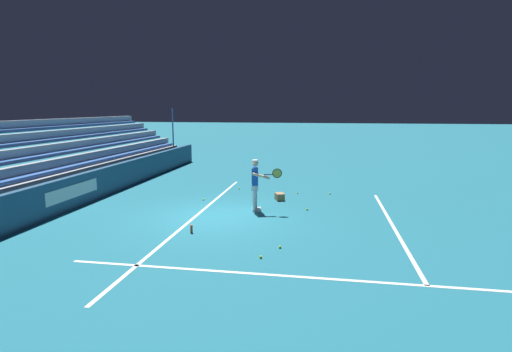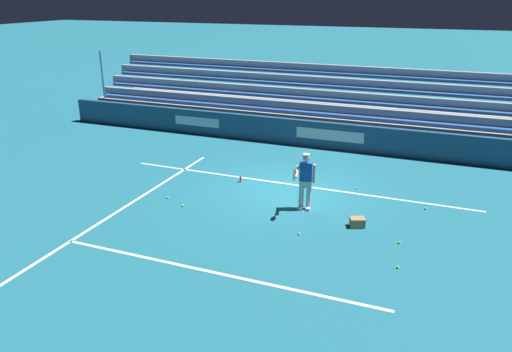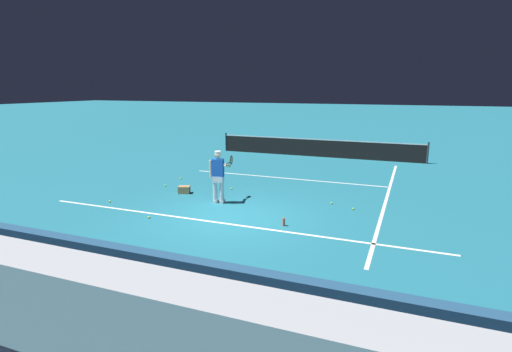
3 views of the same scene
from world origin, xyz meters
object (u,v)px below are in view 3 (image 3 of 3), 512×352
at_px(tennis_ball_near_player, 149,217).
at_px(water_bottle, 284,222).
at_px(tennis_ball_on_baseline, 181,178).
at_px(tennis_player, 219,176).
at_px(ball_box_cardboard, 184,190).
at_px(tennis_ball_toward_net, 231,189).
at_px(tennis_ball_far_right, 165,186).
at_px(tennis_net, 318,148).
at_px(tennis_ball_midcourt, 332,203).
at_px(tennis_ball_by_box, 110,201).
at_px(tennis_ball_stray_back, 353,209).

relative_size(tennis_ball_near_player, water_bottle, 0.30).
height_order(tennis_ball_on_baseline, water_bottle, water_bottle).
xyz_separation_m(tennis_player, water_bottle, (2.65, -1.34, -0.78)).
xyz_separation_m(ball_box_cardboard, tennis_ball_toward_net, (1.35, 1.08, -0.10)).
distance_m(ball_box_cardboard, tennis_ball_far_right, 1.35).
relative_size(tennis_ball_toward_net, water_bottle, 0.30).
distance_m(tennis_ball_toward_net, tennis_net, 8.33).
bearing_deg(tennis_ball_on_baseline, tennis_ball_midcourt, -11.14).
height_order(tennis_ball_near_player, tennis_net, tennis_net).
height_order(tennis_ball_midcourt, tennis_ball_far_right, same).
distance_m(ball_box_cardboard, tennis_net, 9.66).
xyz_separation_m(ball_box_cardboard, tennis_ball_by_box, (-1.67, -1.90, -0.10)).
relative_size(tennis_player, ball_box_cardboard, 4.29).
height_order(tennis_player, tennis_ball_far_right, tennis_player).
bearing_deg(tennis_ball_stray_back, tennis_ball_on_baseline, 167.24).
distance_m(tennis_player, tennis_ball_far_right, 3.26).
relative_size(tennis_ball_far_right, water_bottle, 0.30).
xyz_separation_m(ball_box_cardboard, tennis_ball_far_right, (-1.20, 0.59, -0.10)).
xyz_separation_m(tennis_ball_on_baseline, tennis_ball_near_player, (1.85, -4.64, 0.00)).
relative_size(tennis_ball_on_baseline, tennis_ball_toward_net, 1.00).
height_order(tennis_ball_on_baseline, tennis_ball_midcourt, same).
relative_size(tennis_player, tennis_ball_near_player, 25.98).
bearing_deg(tennis_ball_near_player, tennis_ball_far_right, 117.30).
xyz_separation_m(ball_box_cardboard, tennis_ball_stray_back, (5.90, 0.22, -0.10)).
relative_size(ball_box_cardboard, tennis_ball_midcourt, 6.06).
relative_size(tennis_ball_by_box, tennis_ball_far_right, 1.00).
height_order(tennis_player, tennis_ball_on_baseline, tennis_player).
xyz_separation_m(water_bottle, tennis_net, (-1.70, 11.24, 0.38)).
relative_size(tennis_player, tennis_ball_by_box, 25.98).
distance_m(tennis_ball_by_box, tennis_ball_stray_back, 7.86).
distance_m(tennis_player, tennis_ball_toward_net, 1.93).
xyz_separation_m(tennis_ball_by_box, tennis_ball_stray_back, (7.56, 2.12, 0.00)).
distance_m(tennis_ball_stray_back, tennis_net, 9.64).
bearing_deg(ball_box_cardboard, tennis_ball_stray_back, 2.17).
bearing_deg(tennis_ball_near_player, tennis_ball_toward_net, 78.17).
bearing_deg(tennis_net, tennis_ball_on_baseline, -118.11).
relative_size(tennis_ball_midcourt, tennis_ball_far_right, 1.00).
bearing_deg(tennis_ball_toward_net, tennis_ball_midcourt, -7.38).
distance_m(tennis_ball_by_box, tennis_ball_on_baseline, 3.77).
bearing_deg(tennis_ball_near_player, tennis_player, 61.86).
xyz_separation_m(tennis_ball_far_right, tennis_net, (3.86, 8.69, 0.46)).
height_order(ball_box_cardboard, tennis_ball_midcourt, ball_box_cardboard).
bearing_deg(tennis_ball_on_baseline, tennis_ball_near_player, -68.23).
distance_m(tennis_ball_near_player, tennis_ball_stray_back, 6.15).
distance_m(tennis_ball_by_box, tennis_ball_midcourt, 7.26).
bearing_deg(tennis_ball_near_player, tennis_ball_by_box, 158.15).
xyz_separation_m(tennis_ball_near_player, tennis_net, (2.11, 12.07, 0.46)).
bearing_deg(ball_box_cardboard, tennis_ball_on_baseline, 125.30).
relative_size(ball_box_cardboard, tennis_ball_near_player, 6.06).
bearing_deg(tennis_player, tennis_ball_midcourt, 19.10).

